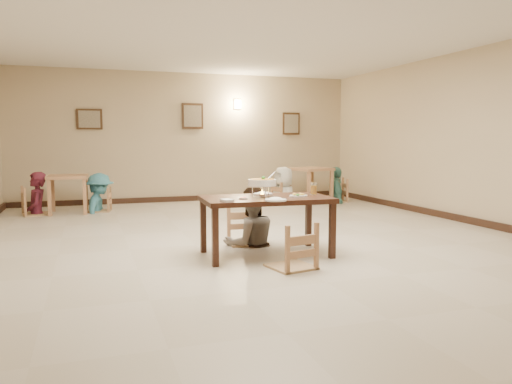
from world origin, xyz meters
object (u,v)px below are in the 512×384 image
object	(u,v)px
chair_near	(291,225)
bg_chair_lr	(99,189)
main_diner	(251,187)
bg_table_left	(68,182)
bg_chair_rl	(284,183)
bg_diner_c	(284,167)
bg_chair_rr	(336,180)
bg_diner_d	(336,167)
bg_chair_ll	(36,188)
curry_warmer	(262,183)
drink_glass	(314,189)
bg_table_right	(310,174)
chair_far	(246,208)
bg_diner_b	(99,173)
bg_diner_a	(35,172)
main_table	(266,203)

from	to	relation	value
chair_near	bg_chair_lr	bearing A→B (deg)	-81.42
main_diner	bg_table_left	bearing A→B (deg)	-58.10
bg_chair_rl	bg_diner_c	size ratio (longest dim) A/B	0.56
bg_chair_rr	bg_diner_c	world-z (taller)	bg_diner_c
bg_chair_rr	bg_diner_d	bearing A→B (deg)	180.00
bg_chair_ll	bg_chair_rr	bearing A→B (deg)	-102.54
curry_warmer	bg_chair_rl	size ratio (longest dim) A/B	0.41
chair_near	curry_warmer	distance (m)	0.79
drink_glass	bg_chair_lr	world-z (taller)	bg_chair_lr
bg_table_right	bg_chair_rr	size ratio (longest dim) A/B	0.97
chair_far	bg_chair_rr	distance (m)	5.19
bg_chair_ll	bg_diner_b	world-z (taller)	bg_diner_b
bg_table_left	bg_diner_a	bearing A→B (deg)	-177.40
main_table	bg_diner_d	size ratio (longest dim) A/B	0.99
bg_chair_ll	bg_diner_d	size ratio (longest dim) A/B	0.64
bg_chair_rr	bg_diner_b	distance (m)	5.32
curry_warmer	main_table	bearing A→B (deg)	19.28
main_table	bg_diner_d	distance (m)	5.76
bg_chair_ll	bg_chair_rr	xyz separation A→B (m)	(6.48, 0.00, -0.01)
bg_diner_a	bg_diner_b	distance (m)	1.17
bg_diner_d	curry_warmer	bearing A→B (deg)	155.61
chair_far	bg_chair_ll	xyz separation A→B (m)	(-3.03, 3.88, 0.01)
curry_warmer	bg_table_right	distance (m)	5.49
bg_table_left	bg_diner_d	size ratio (longest dim) A/B	0.48
main_table	bg_diner_b	size ratio (longest dim) A/B	1.03
bg_chair_lr	bg_diner_b	size ratio (longest dim) A/B	0.58
bg_diner_b	chair_far	bearing A→B (deg)	-140.22
curry_warmer	bg_table_right	size ratio (longest dim) A/B	0.39
drink_glass	bg_table_left	distance (m)	5.58
bg_table_left	bg_diner_c	world-z (taller)	bg_diner_c
main_table	bg_diner_c	world-z (taller)	bg_diner_c
drink_glass	bg_table_right	distance (m)	5.08
bg_diner_b	bg_diner_d	bearing A→B (deg)	-76.28
main_table	bg_table_right	size ratio (longest dim) A/B	1.62
chair_far	bg_chair_ll	bearing A→B (deg)	131.79
main_table	bg_table_right	world-z (taller)	bg_table_right
chair_near	main_diner	size ratio (longest dim) A/B	0.63
curry_warmer	bg_diner_a	xyz separation A→B (m)	(-3.00, 4.65, -0.09)
main_diner	bg_chair_rl	world-z (taller)	main_diner
bg_table_left	curry_warmer	bearing A→B (deg)	-62.67
curry_warmer	bg_table_right	bearing A→B (deg)	58.88
main_table	chair_near	bearing A→B (deg)	-82.71
bg_diner_c	bg_chair_rr	bearing A→B (deg)	79.32
bg_chair_ll	bg_diner_d	bearing A→B (deg)	-102.54
bg_chair_lr	bg_table_right	bearing A→B (deg)	100.18
bg_diner_d	main_table	bearing A→B (deg)	155.96
chair_far	curry_warmer	xyz separation A→B (m)	(-0.03, -0.77, 0.41)
main_table	bg_chair_lr	distance (m)	5.08
bg_chair_ll	curry_warmer	bearing A→B (deg)	-159.73
main_diner	curry_warmer	world-z (taller)	main_diner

